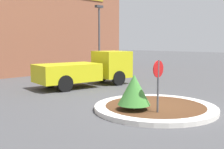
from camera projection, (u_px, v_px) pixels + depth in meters
name	position (u px, v px, depth m)	size (l,w,h in m)	color
ground_plane	(155.00, 110.00, 11.15)	(120.00, 120.00, 0.00)	#474749
traffic_island	(155.00, 108.00, 11.14)	(4.83, 4.83, 0.18)	silver
stop_sign	(158.00, 78.00, 9.93)	(0.61, 0.07, 2.06)	#4C4C51
island_shrub	(134.00, 90.00, 10.38)	(1.22, 1.22, 1.32)	brown
utility_truck	(89.00, 69.00, 17.06)	(6.21, 2.96, 2.09)	gold
storefront_building	(36.00, 28.00, 25.40)	(15.99, 6.07, 7.78)	#93563D
light_pole	(99.00, 33.00, 23.39)	(0.70, 0.30, 5.67)	#4C4C51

